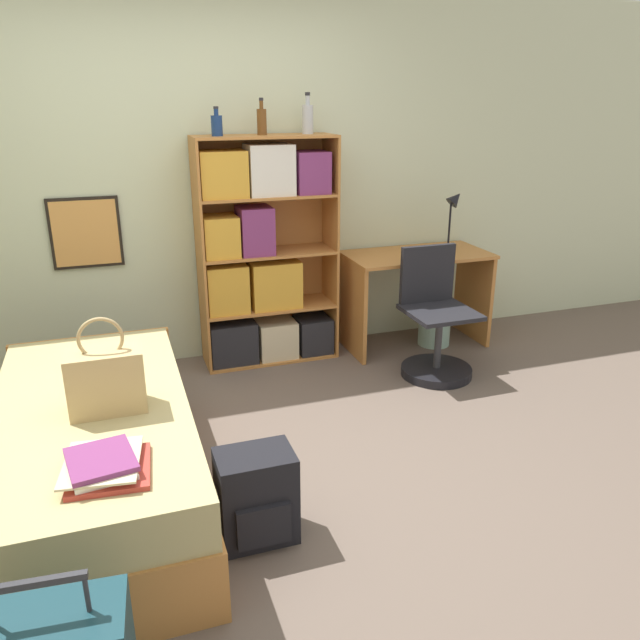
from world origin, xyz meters
TOP-DOWN VIEW (x-y plane):
  - ground_plane at (0.00, 0.00)m, footprint 14.00×14.00m
  - wall_back at (-0.00, 1.71)m, footprint 10.00×0.09m
  - bed at (-0.66, 0.02)m, footprint 0.91×1.88m
  - handbag at (-0.57, -0.07)m, footprint 0.33×0.20m
  - book_stack_on_bed at (-0.60, -0.60)m, footprint 0.35×0.37m
  - bookcase at (0.52, 1.48)m, footprint 0.98×0.35m
  - bottle_green at (0.26, 1.46)m, footprint 0.07×0.07m
  - bottle_brown at (0.57, 1.49)m, footprint 0.07×0.07m
  - bottle_clear at (0.90, 1.50)m, footprint 0.08×0.08m
  - desk at (1.73, 1.38)m, footprint 1.10×0.57m
  - desk_lamp at (2.04, 1.41)m, footprint 0.17×0.12m
  - desk_chair at (1.62, 0.84)m, footprint 0.50×0.50m
  - backpack at (0.01, -0.49)m, footprint 0.34×0.27m
  - waste_bin at (1.89, 1.32)m, footprint 0.25×0.25m

SIDE VIEW (x-z plane):
  - ground_plane at x=0.00m, z-range 0.00..0.00m
  - waste_bin at x=1.89m, z-range 0.00..0.25m
  - backpack at x=0.01m, z-range 0.00..0.42m
  - bed at x=-0.66m, z-range 0.00..0.53m
  - desk_chair at x=1.62m, z-range -0.16..0.74m
  - desk at x=1.73m, z-range 0.14..0.89m
  - book_stack_on_bed at x=-0.60m, z-range 0.53..0.60m
  - handbag at x=-0.57m, z-range 0.46..0.91m
  - bookcase at x=0.52m, z-range -0.03..1.60m
  - desk_lamp at x=2.04m, z-range 0.83..1.30m
  - wall_back at x=0.00m, z-range 0.00..2.60m
  - bottle_green at x=0.26m, z-range 1.61..1.80m
  - bottle_brown at x=0.57m, z-range 1.60..1.84m
  - bottle_clear at x=0.90m, z-range 1.60..1.87m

